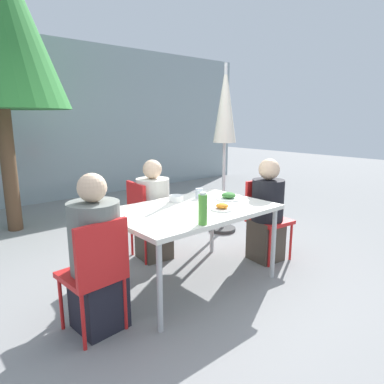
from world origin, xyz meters
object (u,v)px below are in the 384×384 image
object	(u,v)px
chair_far	(145,214)
bottle	(203,209)
person_left	(96,258)
person_right	(267,213)
chair_right	(265,213)
chair_left	(96,268)
person_far	(153,213)
drinking_cup	(199,193)
salad_bowl	(176,198)
closed_umbrella	(225,114)

from	to	relation	value
chair_far	bottle	xyz separation A→B (m)	(-0.27, -1.24, 0.36)
person_left	person_right	world-z (taller)	person_left
chair_right	chair_left	bearing A→B (deg)	9.73
chair_right	person_far	bearing A→B (deg)	-32.10
drinking_cup	salad_bowl	xyz separation A→B (m)	(-0.28, 0.04, -0.02)
person_right	closed_umbrella	bearing A→B (deg)	-102.87
person_left	chair_far	size ratio (longest dim) A/B	1.35
chair_left	person_far	xyz separation A→B (m)	(1.12, 0.91, 0.00)
closed_umbrella	chair_right	bearing A→B (deg)	-107.53
person_left	bottle	bearing A→B (deg)	-30.71
chair_right	bottle	bearing A→B (deg)	23.21
chair_left	chair_right	size ratio (longest dim) A/B	1.00
drinking_cup	person_left	bearing A→B (deg)	-166.00
chair_right	chair_far	size ratio (longest dim) A/B	1.00
closed_umbrella	drinking_cup	bearing A→B (deg)	-148.15
chair_left	salad_bowl	world-z (taller)	chair_left
bottle	chair_left	bearing A→B (deg)	160.20
person_far	salad_bowl	distance (m)	0.53
chair_left	salad_bowl	xyz separation A→B (m)	(1.08, 0.45, 0.26)
person_left	salad_bowl	distance (m)	1.12
closed_umbrella	salad_bowl	xyz separation A→B (m)	(-1.31, -0.61, -0.84)
bottle	salad_bowl	size ratio (longest dim) A/B	1.79
chair_right	person_far	world-z (taller)	person_far
chair_far	bottle	distance (m)	1.32
chair_left	person_left	xyz separation A→B (m)	(0.04, 0.08, 0.03)
person_far	chair_far	bearing A→B (deg)	-122.03
chair_right	person_far	distance (m)	1.26
chair_far	salad_bowl	world-z (taller)	chair_far
chair_left	person_left	size ratio (longest dim) A/B	0.74
person_left	closed_umbrella	world-z (taller)	closed_umbrella
chair_right	drinking_cup	world-z (taller)	chair_right
person_right	closed_umbrella	distance (m)	1.52
closed_umbrella	bottle	world-z (taller)	closed_umbrella
chair_left	person_right	bearing A→B (deg)	-3.05
chair_left	chair_right	bearing A→B (deg)	-1.08
chair_left	person_left	distance (m)	0.10
person_right	chair_far	xyz separation A→B (m)	(-1.00, 0.92, -0.02)
drinking_cup	person_right	bearing A→B (deg)	-28.18
person_right	drinking_cup	world-z (taller)	person_right
person_right	chair_far	world-z (taller)	person_right
drinking_cup	person_far	bearing A→B (deg)	116.27
chair_far	bottle	world-z (taller)	bottle
bottle	chair_right	bearing A→B (deg)	16.74
chair_far	person_far	xyz separation A→B (m)	(0.07, -0.06, 0.00)
chair_right	person_right	xyz separation A→B (m)	(-0.06, -0.07, 0.02)
person_left	chair_far	bearing A→B (deg)	37.05
person_right	person_left	bearing A→B (deg)	5.39
bottle	salad_bowl	distance (m)	0.79
salad_bowl	chair_right	bearing A→B (deg)	-17.81
person_left	closed_umbrella	distance (m)	2.76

